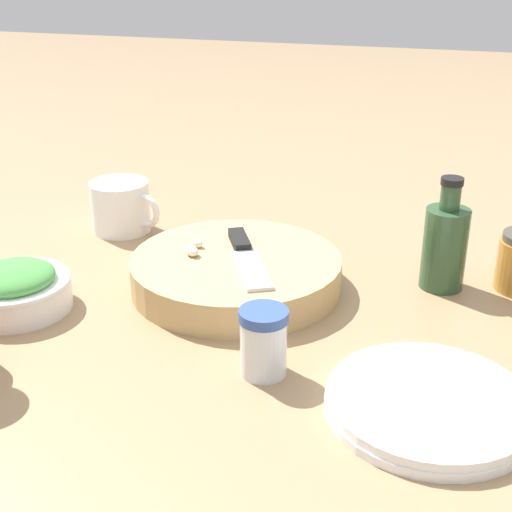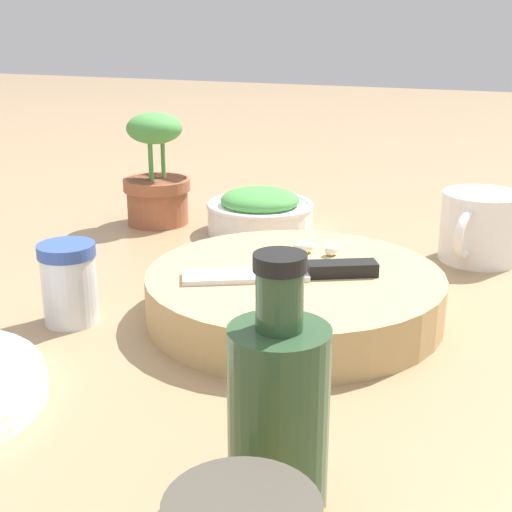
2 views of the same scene
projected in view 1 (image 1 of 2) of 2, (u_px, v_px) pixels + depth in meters
ground_plane at (278, 309)px, 0.92m from camera, size 5.00×5.00×0.00m
cutting_board at (236, 273)px, 0.97m from camera, size 0.29×0.29×0.05m
chef_knife at (245, 255)px, 0.96m from camera, size 0.11×0.17×0.01m
garlic_cloves at (203, 248)px, 0.98m from camera, size 0.08×0.07×0.01m
herb_bowl at (15, 288)px, 0.91m from camera, size 0.14×0.14×0.06m
spice_jar at (263, 342)px, 0.77m from camera, size 0.05×0.05×0.08m
coffee_mug at (121, 207)px, 1.16m from camera, size 0.13×0.09×0.08m
plate_stack at (429, 404)px, 0.72m from camera, size 0.21×0.21×0.02m
oil_bottle at (445, 245)px, 0.96m from camera, size 0.06×0.06×0.16m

